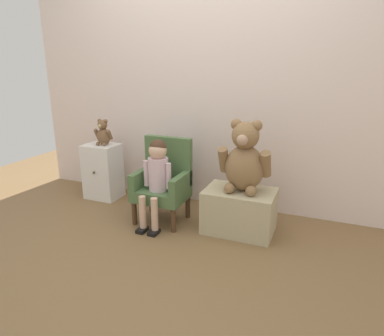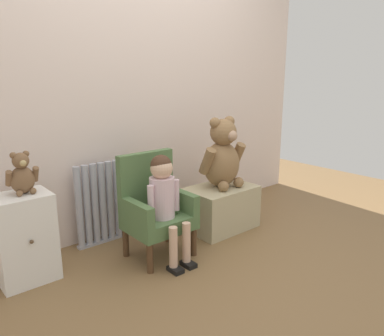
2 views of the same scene
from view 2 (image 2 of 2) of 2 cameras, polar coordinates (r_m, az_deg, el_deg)
name	(u,v)px [view 2 (image 2 of 2)]	position (r m, az deg, el deg)	size (l,w,h in m)	color
ground_plane	(233,273)	(2.54, 6.22, -15.65)	(6.00, 6.00, 0.00)	brown
back_wall	(136,81)	(3.05, -8.58, 12.95)	(3.80, 0.05, 2.40)	beige
radiator	(103,203)	(2.91, -13.46, -5.25)	(0.43, 0.05, 0.63)	#A6A8B5
small_dresser	(24,238)	(2.55, -24.19, -9.70)	(0.34, 0.29, 0.56)	white
child_armchair	(155,207)	(2.64, -5.67, -5.93)	(0.44, 0.37, 0.73)	#4B693D
child_figure	(164,193)	(2.51, -4.26, -3.82)	(0.25, 0.35, 0.74)	beige
low_bench	(221,208)	(3.13, 4.41, -6.04)	(0.56, 0.38, 0.36)	tan
large_teddy_bear	(222,157)	(3.03, 4.64, 1.76)	(0.42, 0.29, 0.57)	olive
small_teddy_bear	(22,175)	(2.45, -24.47, -1.00)	(0.19, 0.13, 0.26)	brown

